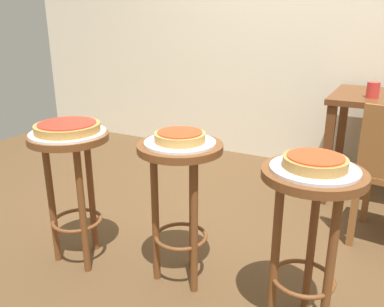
{
  "coord_description": "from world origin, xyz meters",
  "views": [
    {
      "loc": [
        0.84,
        -1.95,
        1.27
      ],
      "look_at": [
        -0.01,
        -0.34,
        0.65
      ],
      "focal_mm": 37.13,
      "sensor_mm": 36.0,
      "label": 1
    }
  ],
  "objects": [
    {
      "name": "ground_plane",
      "position": [
        0.0,
        0.0,
        0.0
      ],
      "size": [
        6.0,
        6.0,
        0.0
      ],
      "primitive_type": "plane",
      "color": "brown"
    },
    {
      "name": "stool_foreground",
      "position": [
        -0.61,
        -0.56,
        0.54
      ],
      "size": [
        0.4,
        0.4,
        0.73
      ],
      "color": "brown",
      "rests_on": "ground_plane"
    },
    {
      "name": "serving_plate_foreground",
      "position": [
        -0.61,
        -0.56,
        0.73
      ],
      "size": [
        0.38,
        0.38,
        0.01
      ],
      "primitive_type": "cylinder",
      "color": "white",
      "rests_on": "stool_foreground"
    },
    {
      "name": "pizza_foreground",
      "position": [
        -0.61,
        -0.56,
        0.76
      ],
      "size": [
        0.32,
        0.32,
        0.05
      ],
      "color": "#B78442",
      "rests_on": "serving_plate_foreground"
    },
    {
      "name": "stool_middle",
      "position": [
        0.59,
        -0.49,
        0.54
      ],
      "size": [
        0.4,
        0.4,
        0.73
      ],
      "color": "brown",
      "rests_on": "ground_plane"
    },
    {
      "name": "serving_plate_middle",
      "position": [
        0.59,
        -0.49,
        0.73
      ],
      "size": [
        0.34,
        0.34,
        0.01
      ],
      "primitive_type": "cylinder",
      "color": "silver",
      "rests_on": "stool_middle"
    },
    {
      "name": "pizza_middle",
      "position": [
        0.59,
        -0.49,
        0.76
      ],
      "size": [
        0.24,
        0.24,
        0.05
      ],
      "color": "#B78442",
      "rests_on": "serving_plate_middle"
    },
    {
      "name": "stool_leftside",
      "position": [
        -0.03,
        -0.43,
        0.54
      ],
      "size": [
        0.4,
        0.4,
        0.73
      ],
      "color": "brown",
      "rests_on": "ground_plane"
    },
    {
      "name": "serving_plate_leftside",
      "position": [
        -0.03,
        -0.43,
        0.73
      ],
      "size": [
        0.33,
        0.33,
        0.01
      ],
      "primitive_type": "cylinder",
      "color": "silver",
      "rests_on": "stool_leftside"
    },
    {
      "name": "pizza_leftside",
      "position": [
        -0.03,
        -0.43,
        0.76
      ],
      "size": [
        0.24,
        0.24,
        0.05
      ],
      "color": "tan",
      "rests_on": "serving_plate_leftside"
    },
    {
      "name": "cup_near_edge",
      "position": [
        0.66,
        0.98,
        0.82
      ],
      "size": [
        0.08,
        0.08,
        0.11
      ],
      "primitive_type": "cylinder",
      "color": "red",
      "rests_on": "dining_table"
    }
  ]
}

